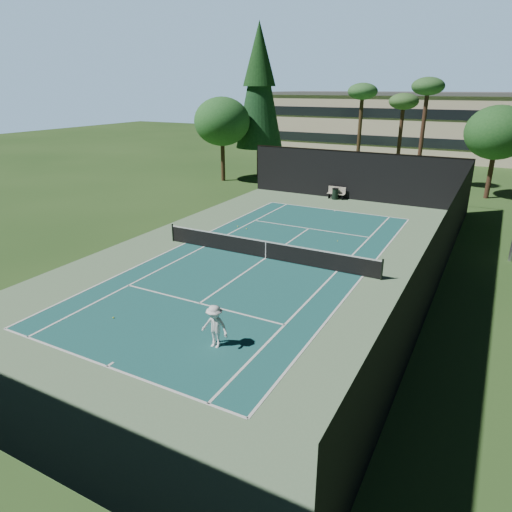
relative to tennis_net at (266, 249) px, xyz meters
The scene contains 20 objects.
ground 0.56m from the tennis_net, ahead, with size 160.00×160.00×0.00m, color #294C1C.
apron_slab 0.55m from the tennis_net, ahead, with size 18.00×32.00×0.01m, color #678B61.
court_surface 0.55m from the tennis_net, ahead, with size 10.97×23.77×0.01m, color #1C5B58.
court_lines 0.54m from the tennis_net, ahead, with size 11.07×23.87×0.01m.
tennis_net is the anchor object (origin of this frame).
fence 1.45m from the tennis_net, 90.00° to the left, with size 18.04×32.05×4.03m.
player 9.40m from the tennis_net, 74.29° to the right, with size 1.08×0.62×1.67m, color white.
tennis_ball_a 9.51m from the tennis_net, 104.23° to the right, with size 0.08×0.08×0.08m, color #C9D22F.
tennis_ball_b 5.66m from the tennis_net, 130.05° to the left, with size 0.08×0.08×0.08m, color #E4F036.
tennis_ball_c 5.40m from the tennis_net, 61.49° to the left, with size 0.06×0.06×0.06m, color #CCE433.
tennis_ball_d 6.35m from the tennis_net, 134.47° to the left, with size 0.07×0.07×0.07m, color #E3F437.
park_bench 15.72m from the tennis_net, 94.53° to the left, with size 1.50×0.45×1.02m.
trash_bin 15.44m from the tennis_net, 94.67° to the left, with size 0.56×0.56×0.95m.
pine_tree 26.63m from the tennis_net, 118.61° to the left, with size 4.80×4.80×15.00m.
palm_a 25.26m from the tennis_net, 94.76° to the left, with size 2.80×2.80×9.32m.
palm_b 26.92m from the tennis_net, 86.70° to the left, with size 2.80×2.80×8.42m.
palm_c 24.69m from the tennis_net, 80.13° to the left, with size 2.80×2.80×9.77m.
decid_tree_a 24.65m from the tennis_net, 65.56° to the left, with size 5.12×5.12×7.62m.
decid_tree_c 23.39m from the tennis_net, 127.87° to the left, with size 5.44×5.44×8.09m.
campus_building 46.12m from the tennis_net, 90.00° to the left, with size 40.50×12.50×8.30m.
Camera 1 is at (10.71, -21.14, 8.95)m, focal length 32.00 mm.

